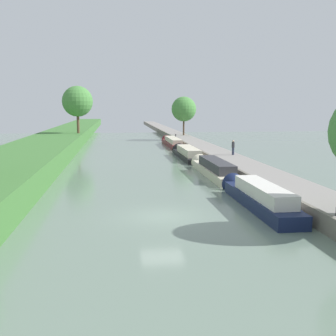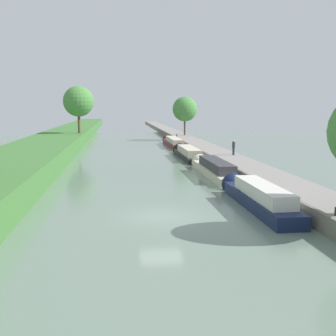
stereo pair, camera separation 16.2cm
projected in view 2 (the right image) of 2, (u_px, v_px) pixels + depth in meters
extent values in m
plane|color=slate|center=(161.00, 216.00, 24.16)|extent=(160.00, 160.00, 0.00)
cube|color=gray|center=(318.00, 203.00, 25.24)|extent=(3.44, 260.00, 0.98)
cube|color=#6B665B|center=(289.00, 204.00, 25.01)|extent=(0.25, 260.00, 1.03)
cube|color=#141E42|center=(260.00, 202.00, 26.00)|extent=(1.81, 10.32, 0.80)
cube|color=silver|center=(263.00, 191.00, 25.38)|extent=(1.49, 7.23, 0.81)
cone|color=#141E42|center=(234.00, 185.00, 31.61)|extent=(1.72, 1.09, 1.72)
cube|color=beige|center=(215.00, 172.00, 38.25)|extent=(1.88, 11.82, 0.72)
cube|color=#333338|center=(216.00, 165.00, 37.56)|extent=(1.54, 8.28, 0.81)
cone|color=beige|center=(201.00, 163.00, 44.61)|extent=(1.78, 1.13, 1.78)
cube|color=black|center=(188.00, 156.00, 51.41)|extent=(2.02, 11.98, 0.56)
cube|color=beige|center=(189.00, 151.00, 50.72)|extent=(1.65, 8.39, 0.86)
cone|color=black|center=(180.00, 150.00, 57.89)|extent=(1.92, 1.21, 1.92)
cube|color=maroon|center=(173.00, 144.00, 67.30)|extent=(1.84, 14.41, 0.67)
cube|color=beige|center=(174.00, 140.00, 66.49)|extent=(1.51, 10.09, 0.73)
cone|color=maroon|center=(168.00, 140.00, 74.92)|extent=(1.75, 1.11, 1.75)
cylinder|color=#4C3828|center=(185.00, 126.00, 78.57)|extent=(0.32, 0.32, 3.64)
sphere|color=#47843D|center=(185.00, 109.00, 78.11)|extent=(4.67, 4.67, 4.67)
cylinder|color=brown|center=(79.00, 122.00, 68.61)|extent=(0.43, 0.43, 3.86)
sphere|color=#47843D|center=(78.00, 101.00, 68.13)|extent=(5.02, 5.02, 5.02)
cylinder|color=#282D42|center=(234.00, 151.00, 46.42)|extent=(0.26, 0.26, 0.82)
cylinder|color=#333338|center=(234.00, 145.00, 46.31)|extent=(0.34, 0.34, 0.62)
sphere|color=tan|center=(234.00, 141.00, 46.25)|extent=(0.22, 0.22, 0.22)
cylinder|color=black|center=(336.00, 212.00, 20.43)|extent=(0.16, 0.16, 0.45)
cylinder|color=black|center=(177.00, 135.00, 75.21)|extent=(0.16, 0.16, 0.45)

